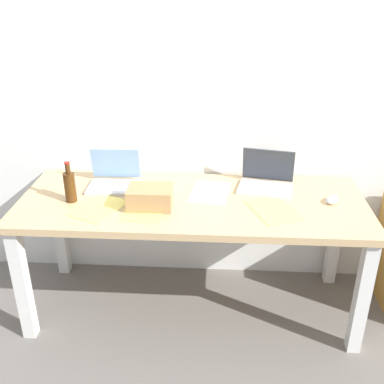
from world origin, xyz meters
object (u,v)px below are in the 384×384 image
at_px(beer_bottle, 70,186).
at_px(computer_mouse, 332,200).
at_px(laptop_right, 266,180).
at_px(cardboard_box, 150,197).
at_px(laptop_left, 114,179).
at_px(desk, 192,214).

distance_m(beer_bottle, computer_mouse, 1.45).
bearing_deg(laptop_right, beer_bottle, -167.54).
bearing_deg(cardboard_box, laptop_right, 23.59).
height_order(laptop_left, laptop_right, laptop_right).
bearing_deg(laptop_left, laptop_right, 1.91).
bearing_deg(laptop_left, computer_mouse, -6.58).
relative_size(desk, laptop_left, 6.58).
distance_m(laptop_right, beer_bottle, 1.12).
distance_m(desk, beer_bottle, 0.69).
relative_size(desk, beer_bottle, 8.35).
height_order(desk, cardboard_box, cardboard_box).
height_order(desk, laptop_right, laptop_right).
xyz_separation_m(laptop_left, beer_bottle, (-0.20, -0.21, 0.04)).
xyz_separation_m(desk, laptop_left, (-0.47, 0.16, 0.14)).
relative_size(laptop_right, beer_bottle, 1.47).
bearing_deg(cardboard_box, desk, 22.44).
bearing_deg(laptop_left, desk, -18.77).
xyz_separation_m(laptop_right, cardboard_box, (-0.64, -0.28, 0.01)).
xyz_separation_m(desk, cardboard_box, (-0.22, -0.09, 0.15)).
bearing_deg(computer_mouse, desk, -146.18).
bearing_deg(beer_bottle, cardboard_box, -5.13).
bearing_deg(computer_mouse, beer_bottle, -144.73).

